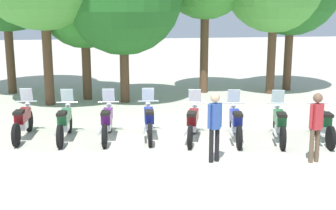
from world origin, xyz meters
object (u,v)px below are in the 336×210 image
object	(u,v)px
motorcycle_4	(193,122)
tree_2	(84,3)
motorcycle_0	(23,121)
person_0	(316,122)
motorcycle_2	(107,121)
person_1	(215,122)
motorcycle_5	(236,123)
motorcycle_1	(65,122)
motorcycle_6	(279,123)
motorcycle_7	(322,124)
motorcycle_3	(149,120)

from	to	relation	value
motorcycle_4	tree_2	distance (m)	7.78
motorcycle_0	person_0	world-z (taller)	person_0
motorcycle_2	person_1	distance (m)	3.53
motorcycle_0	person_1	bearing A→B (deg)	-114.96
motorcycle_5	motorcycle_0	bearing A→B (deg)	89.16
motorcycle_1	tree_2	world-z (taller)	tree_2
motorcycle_4	motorcycle_5	world-z (taller)	same
person_1	tree_2	world-z (taller)	tree_2
motorcycle_1	motorcycle_5	world-z (taller)	same
motorcycle_4	motorcycle_1	bearing A→B (deg)	97.44
motorcycle_0	motorcycle_1	world-z (taller)	same
person_1	tree_2	xyz separation A→B (m)	(-3.18, 8.25, 2.85)
motorcycle_5	tree_2	bearing A→B (deg)	43.11
motorcycle_6	tree_2	distance (m)	9.34
motorcycle_4	person_1	distance (m)	1.99
motorcycle_0	motorcycle_2	size ratio (longest dim) A/B	1.00
motorcycle_4	motorcycle_6	distance (m)	2.45
motorcycle_1	motorcycle_7	size ratio (longest dim) A/B	1.01
motorcycle_1	tree_2	bearing A→B (deg)	0.30
motorcycle_3	motorcycle_1	bearing A→B (deg)	89.53
motorcycle_3	motorcycle_7	distance (m)	4.92
motorcycle_0	motorcycle_6	bearing A→B (deg)	-96.05
motorcycle_4	person_0	size ratio (longest dim) A/B	1.23
motorcycle_0	motorcycle_3	world-z (taller)	same
motorcycle_1	motorcycle_4	world-z (taller)	same
motorcycle_3	motorcycle_0	bearing A→B (deg)	86.04
motorcycle_3	motorcycle_6	distance (m)	3.71
motorcycle_1	motorcycle_4	distance (m)	3.66
tree_2	motorcycle_0	bearing A→B (deg)	-108.04
motorcycle_2	motorcycle_3	xyz separation A→B (m)	(1.20, -0.08, 0.00)
motorcycle_2	motorcycle_4	bearing A→B (deg)	-94.28
motorcycle_3	motorcycle_5	size ratio (longest dim) A/B	1.01
motorcycle_6	tree_2	xyz separation A→B (m)	(-5.45, 6.81, 3.35)
motorcycle_5	person_0	xyz separation A→B (m)	(1.35, -2.09, 0.50)
motorcycle_2	motorcycle_5	xyz separation A→B (m)	(3.60, -0.71, 0.00)
motorcycle_2	person_0	distance (m)	5.71
person_1	tree_2	distance (m)	9.29
motorcycle_4	motorcycle_7	bearing A→B (deg)	-83.76
motorcycle_6	motorcycle_0	bearing A→B (deg)	94.21
motorcycle_3	motorcycle_4	distance (m)	1.27
tree_2	motorcycle_7	bearing A→B (deg)	-46.50
motorcycle_2	motorcycle_5	bearing A→B (deg)	-94.31
motorcycle_0	motorcycle_5	distance (m)	6.12
motorcycle_5	person_0	world-z (taller)	person_0
motorcycle_3	person_1	distance (m)	2.72
person_0	tree_2	distance (m)	10.70
motorcycle_1	motorcycle_3	size ratio (longest dim) A/B	1.00
motorcycle_0	motorcycle_2	xyz separation A→B (m)	(2.40, -0.46, 0.00)
motorcycle_1	motorcycle_4	bearing A→B (deg)	-93.68
motorcycle_1	tree_2	distance (m)	6.65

